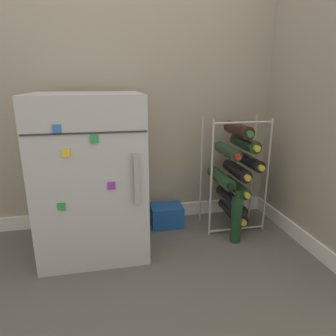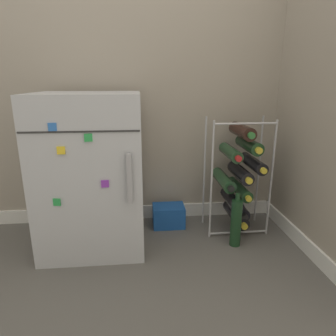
{
  "view_description": "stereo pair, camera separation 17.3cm",
  "coord_description": "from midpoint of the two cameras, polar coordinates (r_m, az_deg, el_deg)",
  "views": [
    {
      "loc": [
        -0.08,
        -1.3,
        0.92
      ],
      "look_at": [
        0.26,
        0.33,
        0.43
      ],
      "focal_mm": 32.0,
      "sensor_mm": 36.0,
      "label": 1
    },
    {
      "loc": [
        0.09,
        -1.33,
        0.92
      ],
      "look_at": [
        0.26,
        0.33,
        0.43
      ],
      "focal_mm": 32.0,
      "sensor_mm": 36.0,
      "label": 2
    }
  ],
  "objects": [
    {
      "name": "mini_fridge",
      "position": [
        1.68,
        -11.46,
        -0.85
      ],
      "size": [
        0.55,
        0.53,
        0.86
      ],
      "color": "#B7BABF",
      "rests_on": "ground_plane"
    },
    {
      "name": "ground_plane",
      "position": [
        1.6,
        -5.14,
        -18.63
      ],
      "size": [
        14.0,
        14.0,
        0.0
      ],
      "primitive_type": "plane",
      "color": "#56544F"
    },
    {
      "name": "wine_rack",
      "position": [
        1.91,
        15.81,
        -1.68
      ],
      "size": [
        0.37,
        0.33,
        0.71
      ],
      "color": "#B2B2B7",
      "rests_on": "ground_plane"
    },
    {
      "name": "soda_box",
      "position": [
        1.98,
        2.66,
        -9.11
      ],
      "size": [
        0.2,
        0.15,
        0.14
      ],
      "color": "#194C9E",
      "rests_on": "ground_plane"
    },
    {
      "name": "wall_back",
      "position": [
        1.96,
        -6.4,
        25.7
      ],
      "size": [
        7.0,
        0.07,
        2.5
      ],
      "color": "#9E9384",
      "rests_on": "ground_plane"
    },
    {
      "name": "loose_bottle_floor",
      "position": [
        1.79,
        15.61,
        -10.02
      ],
      "size": [
        0.06,
        0.06,
        0.32
      ],
      "color": "#19381E",
      "rests_on": "ground_plane"
    }
  ]
}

